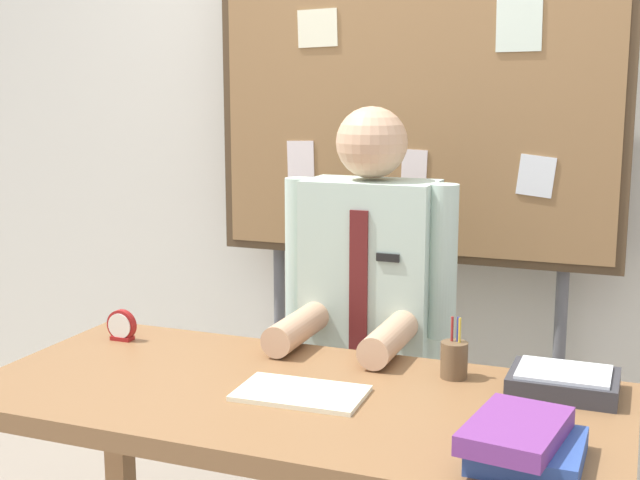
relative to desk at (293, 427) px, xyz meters
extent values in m
cube|color=silver|center=(0.00, 1.28, 0.70)|extent=(6.40, 0.08, 2.70)
cube|color=brown|center=(0.00, 0.00, 0.07)|extent=(1.61, 0.75, 0.05)
cube|color=brown|center=(-0.74, 0.31, -0.31)|extent=(0.07, 0.07, 0.70)
cube|color=#B2CCBC|center=(0.00, 0.61, 0.17)|extent=(0.40, 0.22, 0.77)
sphere|color=tan|center=(0.00, 0.61, 0.67)|extent=(0.22, 0.22, 0.22)
cylinder|color=#B2CCBC|center=(-0.23, 0.59, 0.33)|extent=(0.09, 0.09, 0.46)
cylinder|color=#B2CCBC|center=(0.23, 0.59, 0.33)|extent=(0.09, 0.09, 0.46)
cylinder|color=tan|center=(-0.14, 0.35, 0.14)|extent=(0.09, 0.30, 0.09)
cylinder|color=tan|center=(0.14, 0.35, 0.14)|extent=(0.09, 0.30, 0.09)
cube|color=#591919|center=(0.00, 0.50, 0.23)|extent=(0.06, 0.01, 0.50)
cube|color=black|center=(0.09, 0.50, 0.34)|extent=(0.07, 0.01, 0.02)
cube|color=#4C3823|center=(0.00, 1.08, 0.83)|extent=(1.46, 0.05, 1.20)
cube|color=olive|center=(0.00, 1.07, 0.83)|extent=(1.40, 0.04, 1.14)
cylinder|color=#59595E|center=(-0.53, 1.11, -0.20)|extent=(0.04, 0.04, 0.91)
cylinder|color=#59595E|center=(0.53, 1.11, -0.20)|extent=(0.04, 0.04, 0.91)
cube|color=silver|center=(0.02, 1.04, 0.55)|extent=(0.09, 0.00, 0.14)
cube|color=white|center=(0.44, 1.04, 0.54)|extent=(0.13, 0.00, 0.15)
cube|color=#F4EFCC|center=(-0.35, 1.04, 1.04)|extent=(0.15, 0.00, 0.14)
cube|color=silver|center=(0.36, 1.04, 1.04)|extent=(0.15, 0.00, 0.18)
cube|color=silver|center=(-0.41, 1.04, 0.57)|extent=(0.11, 0.00, 0.15)
cube|color=#2D4C99|center=(0.60, -0.20, 0.12)|extent=(0.22, 0.23, 0.05)
cube|color=#72337F|center=(0.57, -0.21, 0.16)|extent=(0.21, 0.29, 0.04)
cube|color=#F4EFCC|center=(0.03, -0.02, 0.10)|extent=(0.32, 0.20, 0.01)
cylinder|color=maroon|center=(-0.64, 0.21, 0.14)|extent=(0.09, 0.02, 0.09)
cylinder|color=white|center=(-0.64, 0.20, 0.14)|extent=(0.08, 0.00, 0.08)
cube|color=maroon|center=(-0.64, 0.21, 0.10)|extent=(0.06, 0.04, 0.01)
cylinder|color=brown|center=(0.35, 0.24, 0.14)|extent=(0.07, 0.07, 0.09)
cylinder|color=#263399|center=(0.35, 0.26, 0.18)|extent=(0.01, 0.01, 0.15)
cylinder|color=maroon|center=(0.34, 0.25, 0.18)|extent=(0.01, 0.01, 0.15)
cylinder|color=gold|center=(0.36, 0.25, 0.18)|extent=(0.01, 0.01, 0.15)
cube|color=#333338|center=(0.62, 0.23, 0.12)|extent=(0.26, 0.20, 0.05)
cube|color=white|center=(0.62, 0.23, 0.15)|extent=(0.22, 0.17, 0.01)
camera|label=1|loc=(0.79, -1.83, 0.84)|focal=47.57mm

